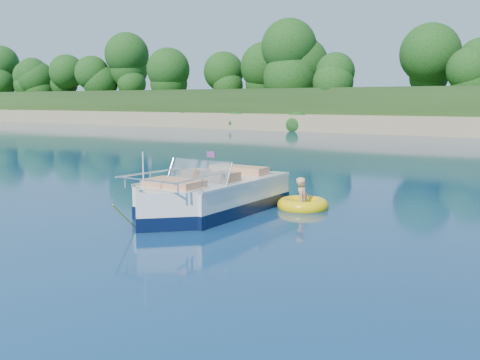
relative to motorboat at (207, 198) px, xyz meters
The scene contains 5 objects.
ground 1.24m from the motorboat, 101.78° to the right, with size 160.00×160.00×0.00m, color #091C43.
treeline 40.19m from the motorboat, 90.29° to the left, with size 150.00×7.12×8.19m.
motorboat is the anchor object (origin of this frame).
tow_tube 2.57m from the motorboat, 47.17° to the left, with size 1.71×1.71×0.36m.
boy 2.57m from the motorboat, 46.16° to the left, with size 0.49×0.32×1.35m, color tan.
Camera 1 is at (8.09, -9.46, 2.82)m, focal length 40.00 mm.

